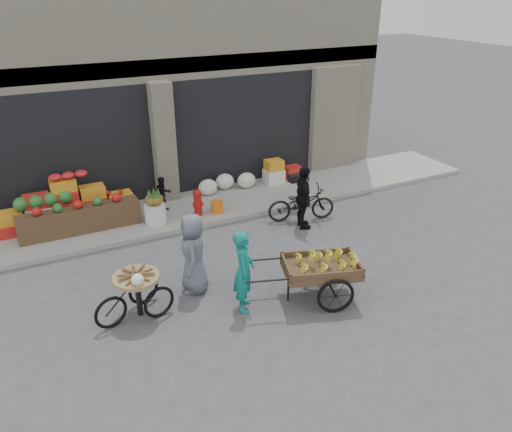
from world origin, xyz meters
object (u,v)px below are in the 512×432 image
orange_bucket (217,207)px  vendor_grey (193,253)px  tricycle_cart (137,289)px  pineapple_bin (155,214)px  seated_person (163,194)px  vendor_woman (244,271)px  cyclist (303,198)px  bicycle (301,204)px  fire_hydrant (198,201)px  banana_cart (319,266)px

orange_bucket → vendor_grey: 3.45m
tricycle_cart → pineapple_bin: bearing=54.5°
seated_person → vendor_woman: (0.10, -4.65, 0.22)m
orange_bucket → cyclist: bearing=-43.2°
orange_bucket → tricycle_cart: 4.41m
vendor_grey → bicycle: 4.00m
fire_hydrant → orange_bucket: fire_hydrant is taller
seated_person → tricycle_cart: bearing=-123.1°
fire_hydrant → banana_cart: (0.79, -4.34, 0.22)m
banana_cart → vendor_woman: size_ratio=1.58×
fire_hydrant → cyclist: cyclist is taller
seated_person → vendor_grey: vendor_grey is taller
pineapple_bin → vendor_grey: size_ratio=0.32×
banana_cart → pineapple_bin: bearing=131.3°
seated_person → cyclist: (2.85, -2.25, 0.22)m
banana_cart → vendor_woman: 1.44m
banana_cart → vendor_grey: vendor_grey is taller
banana_cart → vendor_grey: (-2.00, 1.34, 0.09)m
fire_hydrant → bicycle: bicycle is taller
seated_person → fire_hydrant: bearing=-52.9°
fire_hydrant → vendor_grey: size_ratio=0.43×
orange_bucket → vendor_woman: 4.14m
fire_hydrant → tricycle_cart: bearing=-125.7°
orange_bucket → bicycle: bearing=-31.8°
pineapple_bin → banana_cart: (1.89, -4.39, 0.36)m
banana_cart → orange_bucket: bearing=111.9°
bicycle → seated_person: bearing=75.0°
orange_bucket → tricycle_cart: tricycle_cart is taller
vendor_woman → tricycle_cart: bearing=98.0°
pineapple_bin → cyclist: 3.66m
pineapple_bin → banana_cart: bearing=-66.7°
vendor_grey → tricycle_cart: bearing=-55.2°
fire_hydrant → orange_bucket: 0.55m
vendor_grey → vendor_woman: bearing=50.3°
vendor_woman → orange_bucket: bearing=12.3°
bicycle → cyclist: size_ratio=1.07×
pineapple_bin → tricycle_cart: tricycle_cart is taller
banana_cart → cyclist: 3.06m
tricycle_cart → vendor_grey: size_ratio=0.89×
seated_person → cyclist: size_ratio=0.58×
banana_cart → tricycle_cart: (-3.20, 1.00, -0.16)m
tricycle_cart → cyclist: bearing=6.6°
orange_bucket → banana_cart: 4.33m
fire_hydrant → vendor_woman: bearing=-98.5°
banana_cart → tricycle_cart: bearing=-179.3°
orange_bucket → vendor_grey: size_ratio=0.20×
vendor_grey → cyclist: size_ratio=1.02×
fire_hydrant → seated_person: bearing=137.1°
banana_cart → tricycle_cart: banana_cart is taller
pineapple_bin → seated_person: 0.75m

